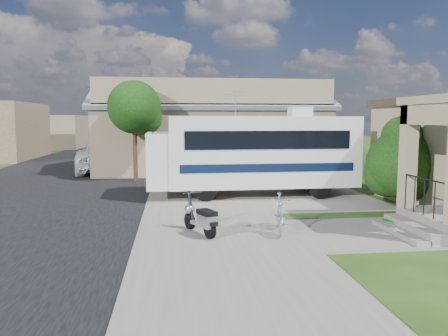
{
  "coord_description": "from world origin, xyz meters",
  "views": [
    {
      "loc": [
        -2.11,
        -11.1,
        2.83
      ],
      "look_at": [
        -0.5,
        2.5,
        1.3
      ],
      "focal_mm": 35.0,
      "sensor_mm": 36.0,
      "label": 1
    }
  ],
  "objects": [
    {
      "name": "street_tree_b",
      "position": [
        -3.7,
        19.05,
        3.39
      ],
      "size": [
        2.44,
        2.4,
        4.73
      ],
      "color": "#2F2115",
      "rests_on": "ground"
    },
    {
      "name": "shrub",
      "position": [
        5.19,
        2.03,
        1.5
      ],
      "size": [
        2.4,
        2.29,
        2.94
      ],
      "color": "#2F2115",
      "rests_on": "ground"
    },
    {
      "name": "warehouse",
      "position": [
        0.0,
        13.97,
        1.99
      ],
      "size": [
        12.5,
        8.4,
        5.04
      ],
      "color": "#837152",
      "rests_on": "ground"
    },
    {
      "name": "distant_bldg_near",
      "position": [
        -15.0,
        34.0,
        1.6
      ],
      "size": [
        8.0,
        7.0,
        3.2
      ],
      "primitive_type": "cube",
      "color": "#837152",
      "rests_on": "ground"
    },
    {
      "name": "street_tree_c",
      "position": [
        -3.7,
        28.05,
        3.1
      ],
      "size": [
        2.44,
        2.4,
        4.42
      ],
      "color": "#2F2115",
      "rests_on": "ground"
    },
    {
      "name": "sidewalk_slab",
      "position": [
        -1.0,
        10.0,
        0.03
      ],
      "size": [
        4.0,
        80.0,
        0.06
      ],
      "primitive_type": "cube",
      "color": "slate",
      "rests_on": "ground"
    },
    {
      "name": "walk_slab",
      "position": [
        3.0,
        -1.0,
        0.03
      ],
      "size": [
        4.0,
        3.0,
        0.05
      ],
      "primitive_type": "cube",
      "color": "slate",
      "rests_on": "ground"
    },
    {
      "name": "bicycle",
      "position": [
        0.5,
        -0.78,
        0.47
      ],
      "size": [
        0.71,
        1.62,
        0.94
      ],
      "primitive_type": "imported",
      "rotation": [
        0.0,
        0.0,
        -0.18
      ],
      "color": "#A7A8AF",
      "rests_on": "ground"
    },
    {
      "name": "street_tree_a",
      "position": [
        -3.7,
        9.05,
        3.25
      ],
      "size": [
        2.44,
        2.4,
        4.58
      ],
      "color": "#2F2115",
      "rests_on": "ground"
    },
    {
      "name": "scooter",
      "position": [
        -1.44,
        -0.8,
        0.44
      ],
      "size": [
        0.83,
        1.41,
        0.98
      ],
      "rotation": [
        0.0,
        0.0,
        0.43
      ],
      "color": "black",
      "rests_on": "ground"
    },
    {
      "name": "van",
      "position": [
        -6.3,
        19.88,
        0.82
      ],
      "size": [
        2.37,
        5.65,
        1.63
      ],
      "primitive_type": "imported",
      "rotation": [
        0.0,
        0.0,
        0.02
      ],
      "color": "silver",
      "rests_on": "ground"
    },
    {
      "name": "driveway_slab",
      "position": [
        1.5,
        4.5,
        0.03
      ],
      "size": [
        7.0,
        6.0,
        0.05
      ],
      "primitive_type": "cube",
      "color": "slate",
      "rests_on": "ground"
    },
    {
      "name": "ground",
      "position": [
        0.0,
        0.0,
        0.0
      ],
      "size": [
        120.0,
        120.0,
        0.0
      ],
      "primitive_type": "plane",
      "color": "#193A0F"
    },
    {
      "name": "pickup_truck",
      "position": [
        -5.94,
        13.02,
        0.8
      ],
      "size": [
        3.7,
        6.16,
        1.6
      ],
      "primitive_type": "imported",
      "rotation": [
        0.0,
        0.0,
        3.33
      ],
      "color": "silver",
      "rests_on": "ground"
    },
    {
      "name": "motorhome",
      "position": [
        0.84,
        4.61,
        1.65
      ],
      "size": [
        7.53,
        2.54,
        3.85
      ],
      "rotation": [
        0.0,
        0.0,
        0.01
      ],
      "color": "silver",
      "rests_on": "ground"
    },
    {
      "name": "garden_hose",
      "position": [
        3.5,
        -0.57,
        0.1
      ],
      "size": [
        0.42,
        0.42,
        0.19
      ],
      "primitive_type": "cylinder",
      "color": "#14671E",
      "rests_on": "ground"
    },
    {
      "name": "street_slab",
      "position": [
        -7.5,
        10.0,
        0.01
      ],
      "size": [
        9.0,
        80.0,
        0.02
      ],
      "primitive_type": "cube",
      "color": "black",
      "rests_on": "ground"
    }
  ]
}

